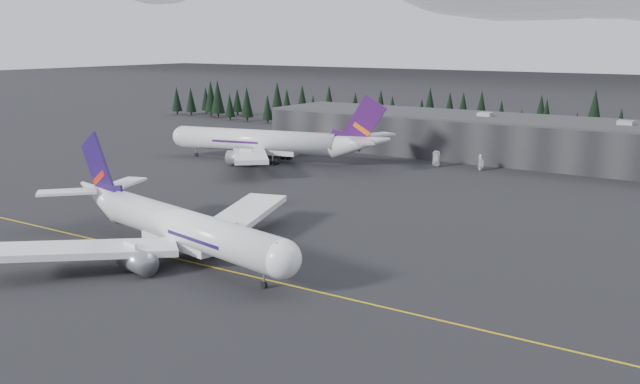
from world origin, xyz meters
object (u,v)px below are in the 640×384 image
Objects in this scene: jet_main at (171,224)px; jet_parked at (275,142)px; gse_vehicle_b at (481,168)px; gse_vehicle_a at (436,164)px; terminal at (516,139)px.

jet_main is 0.90× the size of jet_parked.
jet_parked is (-41.40, 82.83, 0.60)m from jet_main.
jet_main is at bearing -18.18° from gse_vehicle_b.
jet_parked is 47.33m from gse_vehicle_a.
terminal is 22.77m from gse_vehicle_b.
jet_parked is 15.20× the size of gse_vehicle_b.
terminal reaches higher than gse_vehicle_a.
jet_main is 13.68× the size of gse_vehicle_b.
jet_main reaches higher than terminal.
terminal is 28.36m from gse_vehicle_a.
gse_vehicle_a is at bearing 100.67° from jet_main.
jet_main is at bearing -93.12° from gse_vehicle_a.
jet_main reaches higher than gse_vehicle_a.
gse_vehicle_a is (43.07, 18.92, -5.16)m from jet_parked.
gse_vehicle_b is (55.81, 20.42, -5.02)m from jet_parked.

